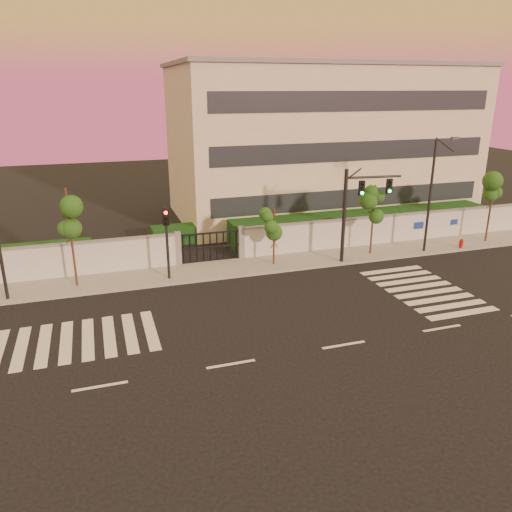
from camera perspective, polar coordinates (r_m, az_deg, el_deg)
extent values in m
plane|color=black|center=(21.97, 9.99, -9.99)|extent=(120.00, 120.00, 0.00)
cube|color=gray|center=(30.74, 0.90, -0.98)|extent=(60.00, 3.00, 0.15)
cube|color=#AFB1B6|center=(38.67, 20.94, 3.36)|extent=(31.00, 0.30, 2.00)
cube|color=slate|center=(38.43, 21.12, 4.88)|extent=(31.00, 0.36, 0.12)
cube|color=slate|center=(30.65, -8.89, 0.76)|extent=(0.35, 0.35, 2.20)
cube|color=slate|center=(31.48, -1.70, 1.47)|extent=(0.35, 0.35, 2.20)
cube|color=black|center=(37.61, 11.98, 3.64)|extent=(20.00, 2.00, 1.80)
cube|color=black|center=(35.84, -7.05, 2.66)|extent=(6.00, 1.50, 1.20)
cube|color=beige|center=(43.23, 7.43, 12.71)|extent=(24.00, 12.00, 12.00)
cube|color=#262D38|center=(38.49, 11.05, 6.50)|extent=(22.00, 0.08, 1.40)
cube|color=#262D38|center=(37.92, 11.38, 11.67)|extent=(22.00, 0.08, 1.40)
cube|color=#262D38|center=(37.67, 11.74, 16.95)|extent=(22.00, 0.08, 1.40)
cube|color=slate|center=(43.03, 7.79, 20.81)|extent=(24.40, 12.40, 0.30)
cube|color=silver|center=(23.60, -25.29, -9.49)|extent=(0.50, 4.00, 0.02)
cube|color=silver|center=(23.48, -23.09, -9.32)|extent=(0.50, 4.00, 0.02)
cube|color=silver|center=(23.39, -20.88, -9.13)|extent=(0.50, 4.00, 0.02)
cube|color=silver|center=(23.34, -18.66, -8.93)|extent=(0.50, 4.00, 0.02)
cube|color=silver|center=(23.32, -16.43, -8.71)|extent=(0.50, 4.00, 0.02)
cube|color=silver|center=(23.33, -14.21, -8.48)|extent=(0.50, 4.00, 0.02)
cube|color=silver|center=(23.38, -12.00, -8.24)|extent=(0.50, 4.00, 0.02)
cube|color=silver|center=(26.44, 22.58, -6.07)|extent=(4.00, 0.50, 0.02)
cube|color=silver|center=(27.05, 21.37, -5.34)|extent=(4.00, 0.50, 0.02)
cube|color=silver|center=(27.68, 20.21, -4.65)|extent=(4.00, 0.50, 0.02)
cube|color=silver|center=(28.33, 19.11, -3.98)|extent=(4.00, 0.50, 0.02)
cube|color=silver|center=(28.99, 18.06, -3.34)|extent=(4.00, 0.50, 0.02)
cube|color=silver|center=(29.66, 17.06, -2.73)|extent=(4.00, 0.50, 0.02)
cube|color=silver|center=(30.34, 16.11, -2.15)|extent=(4.00, 0.50, 0.02)
cube|color=silver|center=(31.04, 15.19, -1.59)|extent=(4.00, 0.50, 0.02)
cube|color=silver|center=(19.83, -17.39, -14.03)|extent=(2.00, 0.15, 0.01)
cube|color=silver|center=(20.32, -2.88, -12.23)|extent=(2.00, 0.15, 0.01)
cube|color=silver|center=(21.97, 9.99, -9.97)|extent=(2.00, 0.15, 0.01)
cube|color=silver|center=(24.54, 20.47, -7.73)|extent=(2.00, 0.15, 0.01)
cylinder|color=#382314|center=(28.26, -20.34, 1.78)|extent=(0.13, 0.13, 5.54)
sphere|color=#1E4212|center=(27.86, -20.72, 5.04)|extent=(1.15, 1.15, 1.15)
sphere|color=#1E4212|center=(28.24, -19.77, 3.58)|extent=(0.88, 0.88, 0.88)
sphere|color=#1E4212|center=(27.85, -21.24, 3.80)|extent=(0.84, 0.84, 0.84)
cylinder|color=#382314|center=(30.11, 2.06, 2.08)|extent=(0.11, 0.11, 3.64)
sphere|color=#1E4212|center=(29.81, 2.08, 4.09)|extent=(1.04, 1.04, 1.04)
sphere|color=#1E4212|center=(30.24, 2.54, 3.22)|extent=(0.79, 0.79, 0.79)
sphere|color=#1E4212|center=(29.69, 1.65, 3.30)|extent=(0.76, 0.76, 0.76)
cylinder|color=#382314|center=(32.85, 13.18, 3.92)|extent=(0.12, 0.12, 4.64)
sphere|color=#1E4212|center=(32.53, 13.36, 6.29)|extent=(1.12, 1.12, 1.12)
sphere|color=#1E4212|center=(33.04, 13.62, 5.22)|extent=(0.86, 0.86, 0.86)
sphere|color=#1E4212|center=(32.35, 12.97, 5.41)|extent=(0.82, 0.82, 0.82)
cylinder|color=#382314|center=(38.21, 25.20, 4.97)|extent=(0.13, 0.13, 5.02)
sphere|color=#1E4212|center=(37.93, 25.52, 7.18)|extent=(1.22, 1.22, 1.22)
sphere|color=#1E4212|center=(38.48, 25.56, 6.17)|extent=(0.93, 0.93, 0.93)
sphere|color=#1E4212|center=(37.67, 25.21, 6.37)|extent=(0.89, 0.89, 0.89)
cylinder|color=black|center=(30.76, 10.02, 4.34)|extent=(0.23, 0.23, 5.89)
cylinder|color=black|center=(31.16, 13.24, 8.78)|extent=(3.60, 0.57, 0.15)
cube|color=black|center=(30.84, 11.98, 7.60)|extent=(0.33, 0.17, 0.85)
sphere|color=#0CF259|center=(30.80, 12.05, 7.08)|extent=(0.19, 0.19, 0.19)
cube|color=black|center=(31.82, 14.98, 7.72)|extent=(0.33, 0.17, 0.85)
sphere|color=#0CF259|center=(31.78, 15.04, 7.21)|extent=(0.19, 0.19, 0.19)
cylinder|color=black|center=(28.14, -10.10, 1.29)|extent=(0.15, 0.15, 4.30)
cube|color=black|center=(27.66, -10.27, 4.37)|extent=(0.33, 0.17, 0.86)
sphere|color=red|center=(27.49, -10.27, 4.86)|extent=(0.19, 0.19, 0.19)
cylinder|color=black|center=(34.03, 19.24, 6.21)|extent=(0.17, 0.17, 7.34)
cylinder|color=black|center=(32.86, 20.77, 11.82)|extent=(0.09, 1.75, 0.71)
cube|color=#3F3F44|center=(32.18, 21.78, 12.40)|extent=(0.46, 0.23, 0.14)
cylinder|color=#AB0B11|center=(36.37, 22.36, 1.04)|extent=(0.23, 0.23, 0.53)
cylinder|color=#AB0B11|center=(36.28, 22.42, 1.52)|extent=(0.29, 0.29, 0.11)
sphere|color=#AB0B11|center=(36.25, 22.44, 1.69)|extent=(0.19, 0.19, 0.19)
cylinder|color=#AB0B11|center=(36.34, 22.38, 1.20)|extent=(0.31, 0.19, 0.11)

